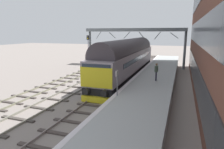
{
  "coord_description": "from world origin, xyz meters",
  "views": [
    {
      "loc": [
        6.1,
        -18.3,
        5.42
      ],
      "look_at": [
        0.2,
        -1.28,
        1.66
      ],
      "focal_mm": 32.3,
      "sensor_mm": 36.0,
      "label": 1
    }
  ],
  "objects": [
    {
      "name": "diesel_locomotive",
      "position": [
        0.0,
        5.17,
        2.49
      ],
      "size": [
        2.74,
        19.69,
        4.68
      ],
      "color": "black",
      "rests_on": "ground"
    },
    {
      "name": "track_adjacent_far_west",
      "position": [
        -6.43,
        0.0,
        0.06
      ],
      "size": [
        2.5,
        60.0,
        0.15
      ],
      "color": "gray",
      "rests_on": "ground"
    },
    {
      "name": "platform_number_sign",
      "position": [
        1.94,
        -5.21,
        2.21
      ],
      "size": [
        0.1,
        0.44,
        1.8
      ],
      "color": "slate",
      "rests_on": "station_platform"
    },
    {
      "name": "signal_post_mid",
      "position": [
        -8.8,
        12.5,
        3.05
      ],
      "size": [
        0.44,
        0.22,
        4.96
      ],
      "color": "gray",
      "rests_on": "ground"
    },
    {
      "name": "overhead_footbridge",
      "position": [
        -1.17,
        13.32,
        5.58
      ],
      "size": [
        15.73,
        2.0,
        6.08
      ],
      "color": "slate",
      "rests_on": "ground"
    },
    {
      "name": "ground_plane",
      "position": [
        0.0,
        0.0,
        0.0
      ],
      "size": [
        140.0,
        140.0,
        0.0
      ],
      "primitive_type": "plane",
      "color": "gray",
      "rests_on": "ground"
    },
    {
      "name": "waiting_passenger",
      "position": [
        3.98,
        0.36,
        1.99
      ],
      "size": [
        0.34,
        0.51,
        1.64
      ],
      "rotation": [
        0.0,
        0.0,
        1.58
      ],
      "color": "#312E41",
      "rests_on": "station_platform"
    },
    {
      "name": "track_adjacent_west",
      "position": [
        -3.46,
        -0.0,
        0.06
      ],
      "size": [
        2.5,
        60.0,
        0.15
      ],
      "color": "gray",
      "rests_on": "ground"
    },
    {
      "name": "track_main",
      "position": [
        0.0,
        0.0,
        0.06
      ],
      "size": [
        2.5,
        60.0,
        0.15
      ],
      "color": "gray",
      "rests_on": "ground"
    },
    {
      "name": "station_platform",
      "position": [
        3.6,
        0.0,
        0.5
      ],
      "size": [
        4.0,
        44.0,
        1.01
      ],
      "color": "#A8ADAC",
      "rests_on": "ground"
    }
  ]
}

